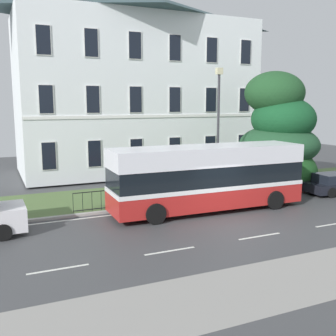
# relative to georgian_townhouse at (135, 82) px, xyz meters

# --- Properties ---
(ground_plane) EXTENTS (60.00, 56.00, 0.18)m
(ground_plane) POSITION_rel_georgian_townhouse_xyz_m (-0.81, -14.41, -6.98)
(ground_plane) COLOR #3F4043
(georgian_townhouse) EXTENTS (17.80, 8.40, 13.62)m
(georgian_townhouse) POSITION_rel_georgian_townhouse_xyz_m (0.00, 0.00, 0.00)
(georgian_townhouse) COLOR white
(georgian_townhouse) RESTS_ON ground_plane
(iron_verge_railing) EXTENTS (14.28, 0.04, 0.97)m
(iron_verge_railing) POSITION_rel_georgian_townhouse_xyz_m (0.00, -11.02, -6.34)
(iron_verge_railing) COLOR black
(iron_verge_railing) RESTS_ON ground_plane
(evergreen_tree) EXTENTS (5.23, 5.27, 8.00)m
(evergreen_tree) POSITION_rel_georgian_townhouse_xyz_m (6.54, -9.22, -3.98)
(evergreen_tree) COLOR #423328
(evergreen_tree) RESTS_ON ground_plane
(single_decker_bus) EXTENTS (9.96, 2.75, 3.25)m
(single_decker_bus) POSITION_rel_georgian_townhouse_xyz_m (-0.77, -12.85, -5.26)
(single_decker_bus) COLOR #B3221F
(single_decker_bus) RESTS_ON ground_plane
(street_lamp_post) EXTENTS (0.36, 0.24, 7.16)m
(street_lamp_post) POSITION_rel_georgian_townhouse_xyz_m (1.33, -10.27, -2.77)
(street_lamp_post) COLOR #333338
(street_lamp_post) RESTS_ON ground_plane
(litter_bin) EXTENTS (0.46, 0.46, 1.03)m
(litter_bin) POSITION_rel_georgian_townhouse_xyz_m (-5.11, -10.65, -6.33)
(litter_bin) COLOR #4C4742
(litter_bin) RESTS_ON ground_plane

